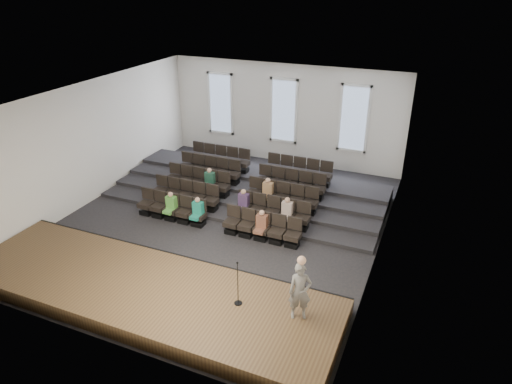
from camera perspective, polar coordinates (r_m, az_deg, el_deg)
ground at (r=18.09m, az=-4.26°, el=-3.72°), size 14.00×14.00×0.00m
ceiling at (r=16.23m, az=-4.84°, el=11.87°), size 12.00×14.00×0.02m
wall_back at (r=23.11m, az=3.52°, el=9.67°), size 12.00×0.04×5.00m
wall_front at (r=11.94m, az=-20.18°, el=-8.31°), size 12.00×0.04×5.00m
wall_left at (r=20.35m, az=-19.88°, el=5.91°), size 0.04×14.00×5.00m
wall_right at (r=15.39m, az=15.85°, el=0.22°), size 0.04×14.00×5.00m
stage at (r=14.37m, az=-13.69°, el=-11.99°), size 11.80×3.60×0.50m
stage_lip at (r=15.53m, az=-9.89°, el=-8.44°), size 11.80×0.06×0.52m
risers at (r=20.55m, az=-0.29°, el=0.75°), size 11.80×4.80×0.60m
seating_rows at (r=19.00m, az=-2.23°, el=0.16°), size 6.80×4.70×1.67m
windows at (r=23.00m, az=3.47°, el=10.10°), size 8.44×0.10×3.24m
audience at (r=17.80m, az=-2.87°, el=-1.25°), size 4.85×2.64×1.10m
speaker at (r=12.28m, az=5.52°, el=-12.28°), size 0.72×0.61×1.66m
mic_stand at (r=12.92m, az=-2.27°, el=-12.31°), size 0.23×0.23×1.40m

